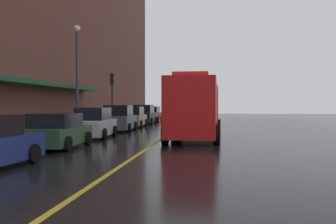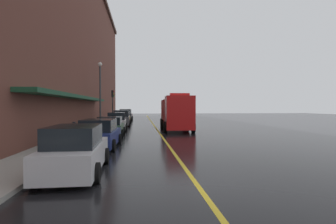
{
  "view_description": "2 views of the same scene",
  "coord_description": "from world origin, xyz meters",
  "px_view_note": "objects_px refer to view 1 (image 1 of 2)",
  "views": [
    {
      "loc": [
        2.89,
        -3.28,
        1.93
      ],
      "look_at": [
        0.87,
        14.33,
        1.6
      ],
      "focal_mm": 42.56,
      "sensor_mm": 36.0,
      "label": 1
    },
    {
      "loc": [
        -1.68,
        -7.82,
        2.34
      ],
      "look_at": [
        1.08,
        18.98,
        1.78
      ],
      "focal_mm": 28.91,
      "sensor_mm": 36.0,
      "label": 2
    }
  ],
  "objects_px": {
    "parked_car_3": "(94,124)",
    "street_lamp_left": "(77,67)",
    "parked_car_6": "(144,115)",
    "fire_truck": "(195,109)",
    "parked_car_2": "(57,132)",
    "traffic_light_near": "(112,89)",
    "parked_car_7": "(152,115)",
    "parked_car_5": "(133,118)",
    "parked_car_4": "(119,119)",
    "parking_meter_1": "(111,115)"
  },
  "relations": [
    {
      "from": "parked_car_6",
      "to": "parked_car_7",
      "type": "relative_size",
      "value": 0.96
    },
    {
      "from": "parked_car_7",
      "to": "parking_meter_1",
      "type": "xyz_separation_m",
      "value": [
        -1.33,
        -12.64,
        0.26
      ]
    },
    {
      "from": "parked_car_4",
      "to": "parked_car_3",
      "type": "bearing_deg",
      "value": 177.91
    },
    {
      "from": "parked_car_7",
      "to": "parked_car_4",
      "type": "bearing_deg",
      "value": -179.32
    },
    {
      "from": "parked_car_2",
      "to": "parked_car_7",
      "type": "xyz_separation_m",
      "value": [
        -0.01,
        27.23,
        0.07
      ]
    },
    {
      "from": "parked_car_2",
      "to": "parked_car_7",
      "type": "distance_m",
      "value": 27.23
    },
    {
      "from": "parked_car_4",
      "to": "parked_car_6",
      "type": "relative_size",
      "value": 0.94
    },
    {
      "from": "fire_truck",
      "to": "street_lamp_left",
      "type": "height_order",
      "value": "street_lamp_left"
    },
    {
      "from": "parked_car_3",
      "to": "parking_meter_1",
      "type": "distance_m",
      "value": 9.3
    },
    {
      "from": "parked_car_4",
      "to": "street_lamp_left",
      "type": "relative_size",
      "value": 0.6
    },
    {
      "from": "parking_meter_1",
      "to": "traffic_light_near",
      "type": "relative_size",
      "value": 0.31
    },
    {
      "from": "parked_car_4",
      "to": "parking_meter_1",
      "type": "height_order",
      "value": "parked_car_4"
    },
    {
      "from": "parked_car_3",
      "to": "fire_truck",
      "type": "relative_size",
      "value": 0.5
    },
    {
      "from": "parked_car_3",
      "to": "parked_car_5",
      "type": "height_order",
      "value": "parked_car_3"
    },
    {
      "from": "parked_car_4",
      "to": "traffic_light_near",
      "type": "distance_m",
      "value": 4.23
    },
    {
      "from": "parked_car_7",
      "to": "traffic_light_near",
      "type": "height_order",
      "value": "traffic_light_near"
    },
    {
      "from": "parking_meter_1",
      "to": "street_lamp_left",
      "type": "distance_m",
      "value": 7.26
    },
    {
      "from": "fire_truck",
      "to": "parked_car_3",
      "type": "bearing_deg",
      "value": -89.79
    },
    {
      "from": "parked_car_3",
      "to": "parked_car_5",
      "type": "bearing_deg",
      "value": -2.17
    },
    {
      "from": "parked_car_6",
      "to": "parked_car_7",
      "type": "bearing_deg",
      "value": 0.8
    },
    {
      "from": "parked_car_6",
      "to": "parking_meter_1",
      "type": "distance_m",
      "value": 7.54
    },
    {
      "from": "parked_car_2",
      "to": "street_lamp_left",
      "type": "distance_m",
      "value": 9.17
    },
    {
      "from": "street_lamp_left",
      "to": "traffic_light_near",
      "type": "height_order",
      "value": "street_lamp_left"
    },
    {
      "from": "parked_car_4",
      "to": "parked_car_6",
      "type": "bearing_deg",
      "value": -1.54
    },
    {
      "from": "parked_car_5",
      "to": "fire_truck",
      "type": "distance_m",
      "value": 12.67
    },
    {
      "from": "parked_car_5",
      "to": "street_lamp_left",
      "type": "height_order",
      "value": "street_lamp_left"
    },
    {
      "from": "parked_car_6",
      "to": "street_lamp_left",
      "type": "bearing_deg",
      "value": 172.21
    },
    {
      "from": "parked_car_3",
      "to": "street_lamp_left",
      "type": "xyz_separation_m",
      "value": [
        -1.98,
        2.78,
        3.58
      ]
    },
    {
      "from": "parked_car_4",
      "to": "traffic_light_near",
      "type": "bearing_deg",
      "value": 20.53
    },
    {
      "from": "parked_car_2",
      "to": "traffic_light_near",
      "type": "xyz_separation_m",
      "value": [
        -1.28,
        14.66,
        2.43
      ]
    },
    {
      "from": "parked_car_6",
      "to": "fire_truck",
      "type": "relative_size",
      "value": 0.51
    },
    {
      "from": "parked_car_5",
      "to": "parked_car_7",
      "type": "relative_size",
      "value": 0.93
    },
    {
      "from": "parked_car_5",
      "to": "parked_car_6",
      "type": "xyz_separation_m",
      "value": [
        -0.01,
        5.5,
        0.07
      ]
    },
    {
      "from": "parked_car_3",
      "to": "parked_car_6",
      "type": "height_order",
      "value": "parked_car_6"
    },
    {
      "from": "traffic_light_near",
      "to": "parked_car_2",
      "type": "bearing_deg",
      "value": -85.01
    },
    {
      "from": "street_lamp_left",
      "to": "parked_car_2",
      "type": "bearing_deg",
      "value": -76.64
    },
    {
      "from": "parked_car_5",
      "to": "parked_car_6",
      "type": "distance_m",
      "value": 5.5
    },
    {
      "from": "parked_car_4",
      "to": "traffic_light_near",
      "type": "height_order",
      "value": "traffic_light_near"
    },
    {
      "from": "parked_car_7",
      "to": "parking_meter_1",
      "type": "height_order",
      "value": "parked_car_7"
    },
    {
      "from": "parking_meter_1",
      "to": "traffic_light_near",
      "type": "xyz_separation_m",
      "value": [
        0.06,
        0.06,
        2.1
      ]
    },
    {
      "from": "fire_truck",
      "to": "street_lamp_left",
      "type": "distance_m",
      "value": 8.77
    },
    {
      "from": "parked_car_3",
      "to": "street_lamp_left",
      "type": "height_order",
      "value": "street_lamp_left"
    },
    {
      "from": "fire_truck",
      "to": "traffic_light_near",
      "type": "distance_m",
      "value": 11.89
    },
    {
      "from": "parked_car_5",
      "to": "parked_car_6",
      "type": "bearing_deg",
      "value": -0.7
    },
    {
      "from": "parked_car_6",
      "to": "traffic_light_near",
      "type": "distance_m",
      "value": 7.8
    },
    {
      "from": "parking_meter_1",
      "to": "traffic_light_near",
      "type": "bearing_deg",
      "value": 45.65
    },
    {
      "from": "parked_car_6",
      "to": "fire_truck",
      "type": "distance_m",
      "value": 17.73
    },
    {
      "from": "parked_car_7",
      "to": "street_lamp_left",
      "type": "height_order",
      "value": "street_lamp_left"
    },
    {
      "from": "parked_car_2",
      "to": "fire_truck",
      "type": "height_order",
      "value": "fire_truck"
    },
    {
      "from": "fire_truck",
      "to": "parked_car_4",
      "type": "bearing_deg",
      "value": -134.98
    }
  ]
}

